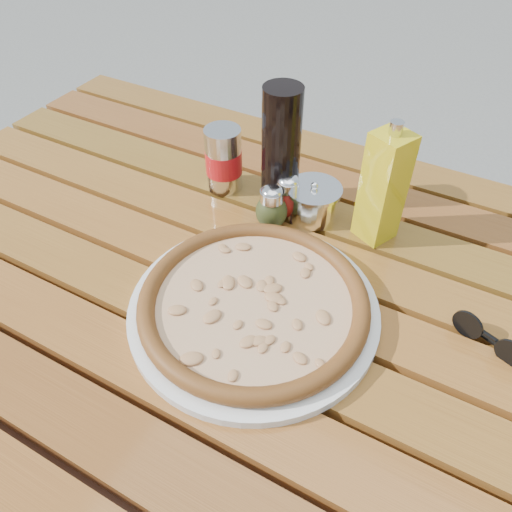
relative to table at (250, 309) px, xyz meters
The scene contains 11 objects.
ground 0.67m from the table, 90.00° to the left, with size 60.00×60.00×0.00m, color slate.
table is the anchor object (origin of this frame).
plate 0.11m from the table, 55.99° to the right, with size 0.36×0.36×0.01m, color silver.
pizza 0.12m from the table, 55.99° to the right, with size 0.35×0.35×0.03m.
pepper_shaker 0.20m from the table, 96.45° to the left, with size 0.07×0.07×0.08m.
oregano_shaker 0.17m from the table, 102.94° to the left, with size 0.06×0.06×0.08m.
dark_bottle 0.27m from the table, 103.73° to the left, with size 0.07×0.07×0.22m, color black.
soda_can 0.28m from the table, 130.34° to the left, with size 0.08×0.08×0.12m.
olive_oil_cruet 0.29m from the table, 55.16° to the left, with size 0.07×0.07×0.21m.
parmesan_tin 0.22m from the table, 83.45° to the left, with size 0.13×0.13×0.07m.
sunglasses 0.36m from the table, ahead, with size 0.11×0.05×0.04m.
Camera 1 is at (0.27, -0.46, 1.31)m, focal length 35.00 mm.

